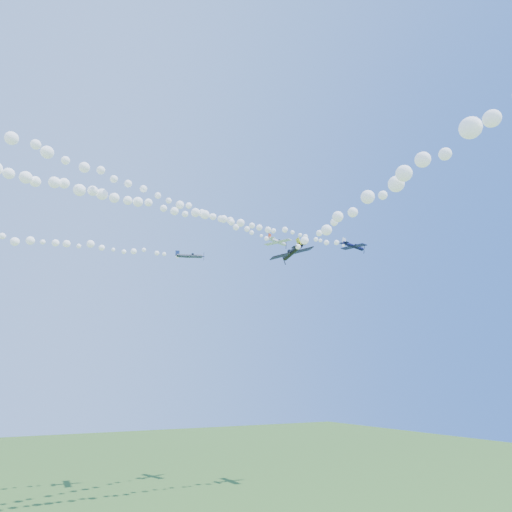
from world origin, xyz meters
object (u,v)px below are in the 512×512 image
plane_navy (354,246)px  plane_black (292,252)px  plane_grey (190,256)px  plane_white (278,242)px

plane_navy → plane_black: plane_navy is taller
plane_navy → plane_grey: plane_navy is taller
plane_navy → plane_black: (-27.73, -16.65, -10.14)m
plane_grey → plane_navy: bearing=-17.9°
plane_white → plane_grey: size_ratio=1.08×
plane_grey → plane_black: (5.32, -32.25, -7.20)m
plane_black → plane_white: bearing=-18.3°
plane_navy → plane_grey: size_ratio=1.05×
plane_white → plane_grey: (-20.24, 3.75, -5.49)m
plane_white → plane_navy: (12.81, -11.84, -2.55)m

